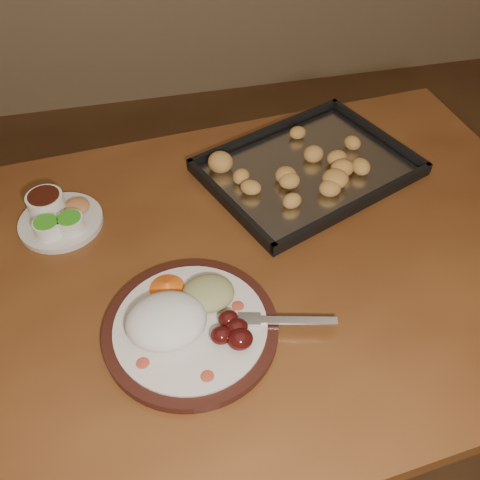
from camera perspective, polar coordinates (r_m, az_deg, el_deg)
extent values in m
plane|color=brown|center=(1.65, 6.96, -22.57)|extent=(4.00, 4.00, 0.00)
cube|color=brown|center=(1.04, -3.40, -3.94)|extent=(1.57, 1.03, 0.04)
cylinder|color=#452414|center=(1.76, 15.46, 2.74)|extent=(0.07, 0.07, 0.71)
cylinder|color=black|center=(0.93, -5.26, -9.45)|extent=(0.30, 0.30, 0.02)
cylinder|color=silver|center=(0.93, -5.31, -9.10)|extent=(0.26, 0.26, 0.01)
ellipsoid|color=#B33D2B|center=(0.89, -10.33, -12.78)|extent=(0.02, 0.02, 0.00)
ellipsoid|color=#B33D2B|center=(0.87, -3.51, -14.29)|extent=(0.02, 0.02, 0.00)
ellipsoid|color=#B33D2B|center=(0.94, -0.24, -7.04)|extent=(0.02, 0.02, 0.00)
ellipsoid|color=#B33D2B|center=(0.95, -10.85, -7.46)|extent=(0.02, 0.02, 0.00)
ellipsoid|color=white|center=(0.91, -7.89, -8.53)|extent=(0.17, 0.15, 0.06)
ellipsoid|color=#4F0E0B|center=(0.89, -2.01, -10.12)|extent=(0.04, 0.03, 0.03)
ellipsoid|color=#4F0E0B|center=(0.90, -0.33, -9.31)|extent=(0.04, 0.03, 0.03)
ellipsoid|color=#4F0E0B|center=(0.91, -1.26, -8.39)|extent=(0.04, 0.03, 0.03)
ellipsoid|color=#4F0E0B|center=(0.88, 0.01, -10.53)|extent=(0.04, 0.03, 0.03)
ellipsoid|color=tan|center=(0.95, -3.42, -5.69)|extent=(0.11, 0.11, 0.04)
cone|color=orange|center=(0.96, -7.77, -4.90)|extent=(0.08, 0.08, 0.03)
cube|color=silver|center=(0.93, 5.89, -8.54)|extent=(0.14, 0.05, 0.00)
cube|color=silver|center=(0.92, 1.01, -8.44)|extent=(0.04, 0.03, 0.00)
cylinder|color=silver|center=(0.91, -0.62, -8.93)|extent=(0.03, 0.01, 0.00)
cylinder|color=silver|center=(0.92, -0.61, -8.59)|extent=(0.03, 0.01, 0.00)
cylinder|color=silver|center=(0.92, -0.60, -8.25)|extent=(0.03, 0.01, 0.00)
cylinder|color=silver|center=(0.93, -0.59, -7.91)|extent=(0.03, 0.01, 0.00)
cylinder|color=beige|center=(1.16, -18.55, 1.85)|extent=(0.17, 0.17, 0.01)
cylinder|color=white|center=(1.13, -19.83, 1.22)|extent=(0.05, 0.05, 0.03)
cylinder|color=green|center=(1.11, -20.03, 1.80)|extent=(0.05, 0.05, 0.00)
cylinder|color=white|center=(1.12, -17.60, 1.68)|extent=(0.05, 0.05, 0.03)
cylinder|color=green|center=(1.11, -17.78, 2.27)|extent=(0.05, 0.05, 0.00)
cylinder|color=white|center=(1.17, -19.97, 3.66)|extent=(0.07, 0.07, 0.04)
cylinder|color=black|center=(1.16, -20.23, 4.44)|extent=(0.06, 0.06, 0.00)
ellipsoid|color=#C78246|center=(1.17, -16.99, 3.53)|extent=(0.05, 0.05, 0.02)
cube|color=black|center=(1.24, 7.26, 7.33)|extent=(0.54, 0.47, 0.01)
cube|color=black|center=(1.33, 2.88, 11.44)|extent=(0.42, 0.18, 0.02)
cube|color=black|center=(1.15, 12.37, 3.67)|extent=(0.42, 0.18, 0.02)
cube|color=black|center=(1.36, 14.49, 10.92)|extent=(0.13, 0.31, 0.02)
cube|color=black|center=(1.13, -1.20, 4.01)|extent=(0.13, 0.31, 0.02)
cube|color=#B3B2B7|center=(1.24, 7.29, 7.54)|extent=(0.50, 0.43, 0.00)
ellipsoid|color=#D39449|center=(1.25, 9.34, 9.09)|extent=(0.05, 0.05, 0.03)
ellipsoid|color=#D39449|center=(1.30, 10.16, 10.50)|extent=(0.07, 0.06, 0.03)
ellipsoid|color=#D39449|center=(1.30, 6.80, 10.74)|extent=(0.07, 0.07, 0.03)
ellipsoid|color=#D39449|center=(1.27, 6.91, 9.96)|extent=(0.06, 0.06, 0.03)
ellipsoid|color=#D39449|center=(1.26, 4.20, 9.85)|extent=(0.06, 0.06, 0.03)
ellipsoid|color=#D39449|center=(1.22, 5.18, 8.45)|extent=(0.07, 0.07, 0.03)
ellipsoid|color=#D39449|center=(1.19, 2.47, 7.24)|extent=(0.07, 0.06, 0.03)
ellipsoid|color=#D39449|center=(1.18, 4.51, 6.99)|extent=(0.05, 0.05, 0.03)
ellipsoid|color=#D39449|center=(1.15, 3.30, 5.50)|extent=(0.07, 0.06, 0.03)
ellipsoid|color=#D39449|center=(1.15, 7.14, 5.52)|extent=(0.07, 0.07, 0.03)
ellipsoid|color=#D39449|center=(1.20, 8.10, 7.08)|extent=(0.06, 0.06, 0.03)
ellipsoid|color=#D39449|center=(1.20, 10.40, 6.97)|extent=(0.06, 0.06, 0.03)
ellipsoid|color=#D39449|center=(1.21, 11.47, 7.07)|extent=(0.07, 0.07, 0.03)
ellipsoid|color=#D39449|center=(1.28, 12.40, 9.54)|extent=(0.07, 0.06, 0.03)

